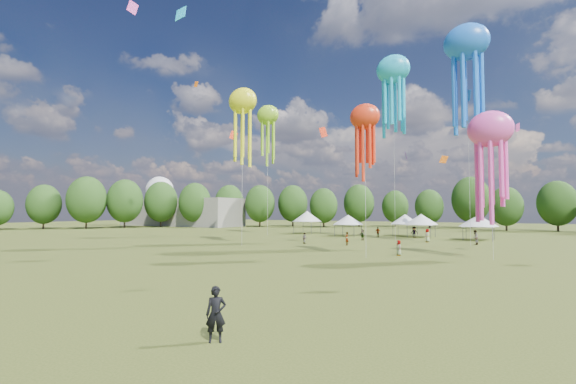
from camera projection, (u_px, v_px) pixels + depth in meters
The scene contains 10 objects.
ground at pixel (132, 303), 18.92m from camera, with size 300.00×300.00×0.00m, color #384416.
observer_main at pixel (216, 314), 13.32m from camera, with size 0.69×0.45×1.88m, color black.
spectator_near at pixel (305, 238), 52.81m from camera, with size 0.74×0.58×1.52m, color gray.
spectators_far at pixel (408, 235), 57.20m from camera, with size 16.81×28.59×1.91m.
festival_tents at pixel (385, 219), 68.70m from camera, with size 36.27×11.07×4.41m.
show_kites at pixel (379, 98), 53.95m from camera, with size 41.86×26.22×28.63m.
small_kites at pixel (386, 13), 55.82m from camera, with size 79.46×59.19×45.36m.
treeline at pixel (399, 200), 74.81m from camera, with size 201.57×95.24×13.43m.
hangar at pixel (180, 212), 117.74m from camera, with size 40.00×12.00×8.00m, color gray.
radome at pixel (160, 194), 131.37m from camera, with size 9.00×9.00×16.00m.
Camera 1 is at (16.31, -12.56, 4.45)m, focal length 24.46 mm.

